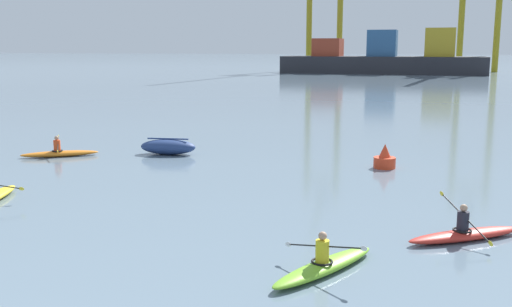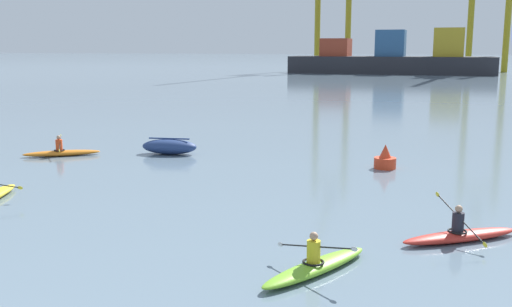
% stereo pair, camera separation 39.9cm
% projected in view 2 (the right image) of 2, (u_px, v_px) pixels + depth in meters
% --- Properties ---
extents(container_barge, '(36.94, 8.97, 8.24)m').
position_uv_depth(container_barge, '(392.00, 59.00, 108.59)').
color(container_barge, '#28282D').
rests_on(container_barge, ground).
extents(capsized_dinghy, '(2.72, 1.44, 0.76)m').
position_uv_depth(capsized_dinghy, '(169.00, 147.00, 27.23)').
color(capsized_dinghy, navy).
rests_on(capsized_dinghy, ground).
extents(channel_buoy, '(0.90, 0.90, 1.00)m').
position_uv_depth(channel_buoy, '(385.00, 160.00, 24.01)').
color(channel_buoy, red).
rests_on(channel_buoy, ground).
extents(kayak_orange, '(3.17, 2.37, 0.95)m').
position_uv_depth(kayak_orange, '(62.00, 152.00, 26.79)').
color(kayak_orange, orange).
rests_on(kayak_orange, ground).
extents(kayak_red, '(3.10, 2.49, 1.08)m').
position_uv_depth(kayak_red, '(460.00, 234.00, 15.04)').
color(kayak_red, red).
rests_on(kayak_red, ground).
extents(kayak_lime, '(2.11, 3.29, 0.95)m').
position_uv_depth(kayak_lime, '(316.00, 265.00, 12.92)').
color(kayak_lime, '#7ABC2D').
rests_on(kayak_lime, ground).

